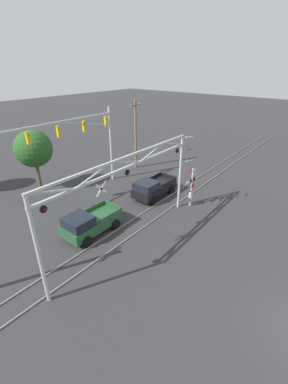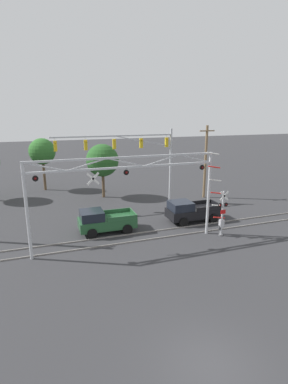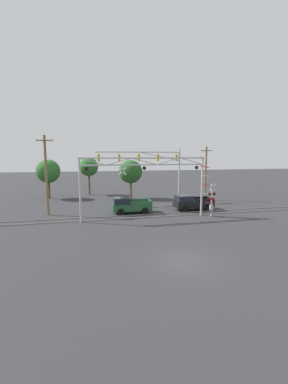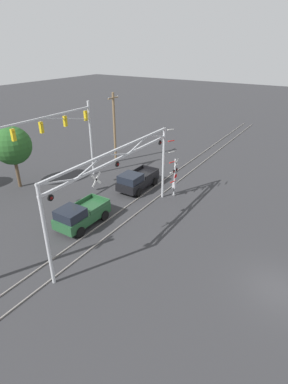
{
  "view_description": "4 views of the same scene",
  "coord_description": "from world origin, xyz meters",
  "views": [
    {
      "loc": [
        -11.26,
        1.24,
        11.75
      ],
      "look_at": [
        0.47,
        10.68,
        4.24
      ],
      "focal_mm": 24.0,
      "sensor_mm": 36.0,
      "label": 1
    },
    {
      "loc": [
        -5.52,
        -8.13,
        9.62
      ],
      "look_at": [
        2.05,
        13.82,
        3.37
      ],
      "focal_mm": 28.0,
      "sensor_mm": 36.0,
      "label": 2
    },
    {
      "loc": [
        -6.31,
        -14.86,
        6.83
      ],
      "look_at": [
        -0.33,
        10.42,
        3.14
      ],
      "focal_mm": 24.0,
      "sensor_mm": 36.0,
      "label": 3
    },
    {
      "loc": [
        -15.45,
        -0.4,
        13.07
      ],
      "look_at": [
        2.45,
        11.03,
        2.49
      ],
      "focal_mm": 28.0,
      "sensor_mm": 36.0,
      "label": 4
    }
  ],
  "objects": [
    {
      "name": "rail_track_near",
      "position": [
        0.0,
        11.98,
        0.05
      ],
      "size": [
        80.0,
        0.08,
        0.1
      ],
      "primitive_type": "cube",
      "color": "gray",
      "rests_on": "ground_plane"
    },
    {
      "name": "pickup_truck_following",
      "position": [
        6.82,
        14.68,
        0.97
      ],
      "size": [
        4.81,
        2.32,
        1.93
      ],
      "color": "black",
      "rests_on": "ground_plane"
    },
    {
      "name": "pickup_truck_lead",
      "position": [
        -1.1,
        14.71,
        0.97
      ],
      "size": [
        4.61,
        2.32,
        1.93
      ],
      "color": "#23512D",
      "rests_on": "ground_plane"
    },
    {
      "name": "traffic_signal_span",
      "position": [
        3.93,
        20.92,
        5.68
      ],
      "size": [
        12.34,
        0.39,
        7.91
      ],
      "color": "#B7BABF",
      "rests_on": "ground_plane"
    },
    {
      "name": "crossing_gantry",
      "position": [
        -0.02,
        11.69,
        4.84
      ],
      "size": [
        13.62,
        0.26,
        6.64
      ],
      "color": "#B7BABF",
      "rests_on": "ground_plane"
    },
    {
      "name": "rail_track_far",
      "position": [
        0.0,
        13.41,
        0.05
      ],
      "size": [
        80.0,
        0.08,
        0.1
      ],
      "primitive_type": "cube",
      "color": "gray",
      "rests_on": "ground_plane"
    },
    {
      "name": "ground_plane",
      "position": [
        0.0,
        0.0,
        0.0
      ],
      "size": [
        200.0,
        200.0,
        0.0
      ],
      "primitive_type": "plane",
      "color": "#303033"
    },
    {
      "name": "background_tree_beyond_span",
      "position": [
        0.96,
        25.05,
        4.29
      ],
      "size": [
        3.67,
        3.67,
        6.15
      ],
      "color": "brown",
      "rests_on": "ground_plane"
    },
    {
      "name": "background_tree_far_left_verge",
      "position": [
        -5.37,
        30.77,
        4.85
      ],
      "size": [
        3.22,
        3.22,
        6.5
      ],
      "color": "brown",
      "rests_on": "ground_plane"
    },
    {
      "name": "utility_pole_right",
      "position": [
        11.92,
        21.19,
        4.23
      ],
      "size": [
        1.8,
        0.28,
        8.18
      ],
      "color": "brown",
      "rests_on": "ground_plane"
    },
    {
      "name": "crossing_signal_mast",
      "position": [
        7.43,
        10.92,
        2.11
      ],
      "size": [
        2.14,
        0.35,
        6.79
      ],
      "color": "#B7BABF",
      "rests_on": "ground_plane"
    },
    {
      "name": "background_tree_far_right_verge",
      "position": [
        -11.71,
        28.02,
        4.38
      ],
      "size": [
        3.71,
        3.71,
        6.25
      ],
      "color": "brown",
      "rests_on": "ground_plane"
    },
    {
      "name": "utility_pole_left",
      "position": [
        -10.42,
        15.98,
        4.7
      ],
      "size": [
        1.8,
        0.28,
        9.11
      ],
      "color": "brown",
      "rests_on": "ground_plane"
    }
  ]
}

